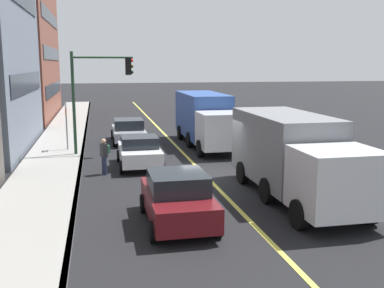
{
  "coord_description": "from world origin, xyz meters",
  "views": [
    {
      "loc": [
        -18.4,
        4.52,
        4.81
      ],
      "look_at": [
        -2.85,
        1.26,
        2.01
      ],
      "focal_mm": 42.47,
      "sensor_mm": 36.0,
      "label": 1
    }
  ],
  "objects_px": {
    "truck_gray": "(294,154)",
    "car_white": "(139,151)",
    "car_silver": "(129,130)",
    "truck_blue": "(206,118)",
    "car_maroon": "(177,198)",
    "pedestrian_with_backpack": "(104,154)",
    "street_sign_post": "(66,122)",
    "traffic_light_mast": "(97,86)"
  },
  "relations": [
    {
      "from": "truck_gray",
      "to": "traffic_light_mast",
      "type": "xyz_separation_m",
      "value": [
        9.27,
        6.85,
        2.1
      ]
    },
    {
      "from": "street_sign_post",
      "to": "truck_blue",
      "type": "bearing_deg",
      "value": -86.32
    },
    {
      "from": "truck_blue",
      "to": "traffic_light_mast",
      "type": "height_order",
      "value": "traffic_light_mast"
    },
    {
      "from": "street_sign_post",
      "to": "traffic_light_mast",
      "type": "bearing_deg",
      "value": -129.22
    },
    {
      "from": "car_white",
      "to": "street_sign_post",
      "type": "xyz_separation_m",
      "value": [
        4.47,
        3.57,
        0.91
      ]
    },
    {
      "from": "car_silver",
      "to": "truck_blue",
      "type": "height_order",
      "value": "truck_blue"
    },
    {
      "from": "pedestrian_with_backpack",
      "to": "street_sign_post",
      "type": "bearing_deg",
      "value": 18.74
    },
    {
      "from": "truck_blue",
      "to": "street_sign_post",
      "type": "distance_m",
      "value": 8.02
    },
    {
      "from": "truck_gray",
      "to": "pedestrian_with_backpack",
      "type": "xyz_separation_m",
      "value": [
        4.99,
        6.63,
        -0.68
      ]
    },
    {
      "from": "car_maroon",
      "to": "pedestrian_with_backpack",
      "type": "xyz_separation_m",
      "value": [
        6.86,
        2.05,
        0.12
      ]
    },
    {
      "from": "car_maroon",
      "to": "street_sign_post",
      "type": "relative_size",
      "value": 1.42
    },
    {
      "from": "car_maroon",
      "to": "car_silver",
      "type": "bearing_deg",
      "value": 1.62
    },
    {
      "from": "car_maroon",
      "to": "pedestrian_with_backpack",
      "type": "height_order",
      "value": "car_maroon"
    },
    {
      "from": "truck_gray",
      "to": "car_white",
      "type": "bearing_deg",
      "value": 38.81
    },
    {
      "from": "car_white",
      "to": "traffic_light_mast",
      "type": "height_order",
      "value": "traffic_light_mast"
    },
    {
      "from": "car_white",
      "to": "truck_blue",
      "type": "bearing_deg",
      "value": -41.68
    },
    {
      "from": "truck_gray",
      "to": "traffic_light_mast",
      "type": "distance_m",
      "value": 11.72
    },
    {
      "from": "car_silver",
      "to": "pedestrian_with_backpack",
      "type": "bearing_deg",
      "value": 168.85
    },
    {
      "from": "pedestrian_with_backpack",
      "to": "street_sign_post",
      "type": "relative_size",
      "value": 0.57
    },
    {
      "from": "car_white",
      "to": "street_sign_post",
      "type": "bearing_deg",
      "value": 38.6
    },
    {
      "from": "car_maroon",
      "to": "truck_gray",
      "type": "relative_size",
      "value": 0.51
    },
    {
      "from": "car_silver",
      "to": "car_white",
      "type": "bearing_deg",
      "value": -179.8
    },
    {
      "from": "truck_gray",
      "to": "truck_blue",
      "type": "relative_size",
      "value": 0.92
    },
    {
      "from": "traffic_light_mast",
      "to": "street_sign_post",
      "type": "distance_m",
      "value": 3.01
    },
    {
      "from": "truck_blue",
      "to": "street_sign_post",
      "type": "height_order",
      "value": "truck_blue"
    },
    {
      "from": "car_white",
      "to": "truck_blue",
      "type": "relative_size",
      "value": 0.45
    },
    {
      "from": "traffic_light_mast",
      "to": "street_sign_post",
      "type": "xyz_separation_m",
      "value": [
        1.39,
        1.7,
        -2.05
      ]
    },
    {
      "from": "pedestrian_with_backpack",
      "to": "street_sign_post",
      "type": "distance_m",
      "value": 6.03
    },
    {
      "from": "car_maroon",
      "to": "car_white",
      "type": "distance_m",
      "value": 8.07
    },
    {
      "from": "car_maroon",
      "to": "truck_blue",
      "type": "relative_size",
      "value": 0.47
    },
    {
      "from": "truck_blue",
      "to": "traffic_light_mast",
      "type": "distance_m",
      "value": 6.9
    },
    {
      "from": "car_white",
      "to": "car_silver",
      "type": "bearing_deg",
      "value": 0.2
    },
    {
      "from": "truck_blue",
      "to": "traffic_light_mast",
      "type": "bearing_deg",
      "value": 106.83
    },
    {
      "from": "car_maroon",
      "to": "street_sign_post",
      "type": "bearing_deg",
      "value": 17.58
    },
    {
      "from": "car_silver",
      "to": "street_sign_post",
      "type": "relative_size",
      "value": 1.58
    },
    {
      "from": "truck_gray",
      "to": "pedestrian_with_backpack",
      "type": "bearing_deg",
      "value": 53.0
    },
    {
      "from": "pedestrian_with_backpack",
      "to": "traffic_light_mast",
      "type": "relative_size",
      "value": 0.29
    },
    {
      "from": "traffic_light_mast",
      "to": "pedestrian_with_backpack",
      "type": "bearing_deg",
      "value": -177.07
    },
    {
      "from": "car_white",
      "to": "pedestrian_with_backpack",
      "type": "height_order",
      "value": "pedestrian_with_backpack"
    },
    {
      "from": "car_silver",
      "to": "pedestrian_with_backpack",
      "type": "xyz_separation_m",
      "value": [
        -8.22,
        1.62,
        0.18
      ]
    },
    {
      "from": "car_maroon",
      "to": "pedestrian_with_backpack",
      "type": "relative_size",
      "value": 2.48
    },
    {
      "from": "car_maroon",
      "to": "truck_blue",
      "type": "distance_m",
      "value": 13.68
    }
  ]
}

